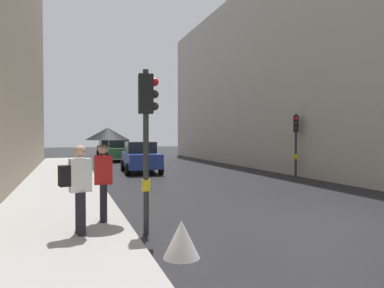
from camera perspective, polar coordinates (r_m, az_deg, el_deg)
ground_plane at (r=9.79m, az=21.64°, el=-11.25°), size 120.00×120.00×0.00m
sidewalk_kerb at (r=13.37m, az=-20.44°, el=-7.50°), size 3.12×40.00×0.16m
building_facade_right at (r=26.42m, az=22.18°, el=9.93°), size 12.00×34.51×12.20m
traffic_light_mid_street at (r=18.81m, az=16.35°, el=1.64°), size 0.36×0.44×3.23m
traffic_light_near_left at (r=7.69m, az=-7.24°, el=3.72°), size 0.44×0.26×3.53m
car_blue_van at (r=20.71m, az=-8.22°, el=-2.09°), size 2.18×4.28×1.76m
car_green_estate at (r=30.13m, az=-11.71°, el=-1.03°), size 2.20×4.29×1.76m
car_dark_suv at (r=36.56m, az=-13.24°, el=-0.62°), size 2.17×4.28×1.76m
pedestrian_with_umbrella at (r=8.32m, az=-13.61°, el=-0.61°), size 1.00×1.00×2.14m
pedestrian_with_black_backpack at (r=7.39m, az=-17.85°, el=-6.16°), size 0.64×0.39×1.77m
warning_sign_triangle at (r=6.37m, az=-1.70°, el=-15.02°), size 0.64×0.64×0.65m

